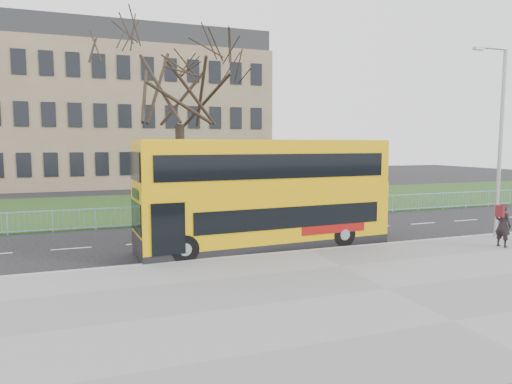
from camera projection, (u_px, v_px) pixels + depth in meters
ground at (292, 245)px, 19.75m from camera, size 120.00×120.00×0.00m
pavement at (387, 291)px, 13.42m from camera, size 80.00×10.50×0.12m
kerb at (308, 251)px, 18.29m from camera, size 80.00×0.20×0.14m
grass_verge at (211, 204)px, 33.13m from camera, size 80.00×15.40×0.08m
guard_railing at (245, 211)px, 25.87m from camera, size 40.00×0.12×1.10m
bare_tree at (179, 107)px, 27.41m from camera, size 9.10×9.10×13.00m
civic_building at (120, 120)px, 50.10m from camera, size 30.00×15.00×14.00m
yellow_bus at (266, 191)px, 19.04m from camera, size 10.80×3.19×4.47m
pedestrian at (503, 225)px, 18.80m from camera, size 0.54×0.72×1.80m
street_lamp at (499, 135)px, 20.39m from camera, size 1.79×0.25×8.43m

